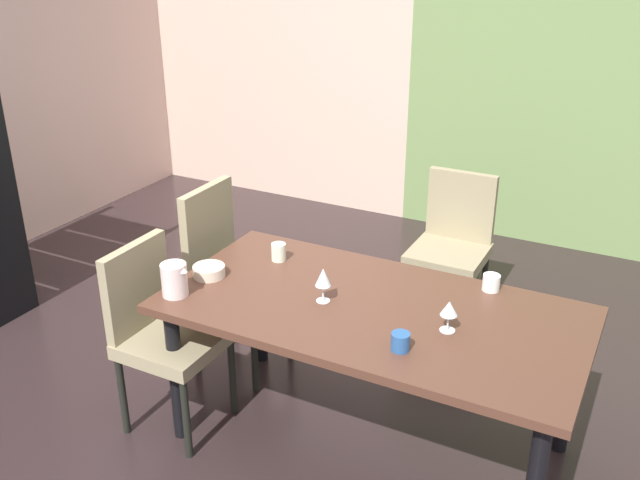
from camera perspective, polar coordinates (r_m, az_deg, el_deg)
name	(u,v)px	position (r m, az deg, el deg)	size (l,w,h in m)	color
ground_plane	(248,395)	(3.92, -5.76, -12.24)	(5.47, 5.63, 0.02)	#2B2021
back_panel_interior	(273,42)	(6.35, -3.81, 15.54)	(2.56, 0.10, 2.74)	beige
garden_window_panel	(610,70)	(5.48, 22.22, 12.51)	(2.91, 0.10, 2.74)	#719053
dining_table	(372,322)	(3.22, 4.16, -6.57)	(1.87, 0.95, 0.75)	#503123
chair_head_far	(453,240)	(4.41, 10.57, -0.01)	(0.44, 0.45, 0.94)	gray
chair_left_far	(228,271)	(3.92, -7.38, -2.46)	(0.45, 0.44, 1.04)	gray
chair_left_near	(161,326)	(3.52, -12.64, -6.74)	(0.45, 0.44, 0.94)	gray
wine_glass_corner	(323,278)	(3.16, 0.25, -3.06)	(0.07, 0.07, 0.16)	silver
wine_glass_south	(449,309)	(2.99, 10.28, -5.49)	(0.07, 0.07, 0.14)	silver
serving_bowl_west	(209,271)	(3.46, -8.87, -2.47)	(0.15, 0.15, 0.05)	beige
cup_center	(400,342)	(2.87, 6.45, -8.09)	(0.08, 0.08, 0.07)	#285592
cup_rear	(279,252)	(3.58, -3.33, -0.96)	(0.07, 0.07, 0.09)	silver
cup_near_window	(491,283)	(3.38, 13.53, -3.33)	(0.08, 0.08, 0.08)	white
pitcher_east	(175,279)	(3.29, -11.56, -3.11)	(0.13, 0.12, 0.16)	silver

